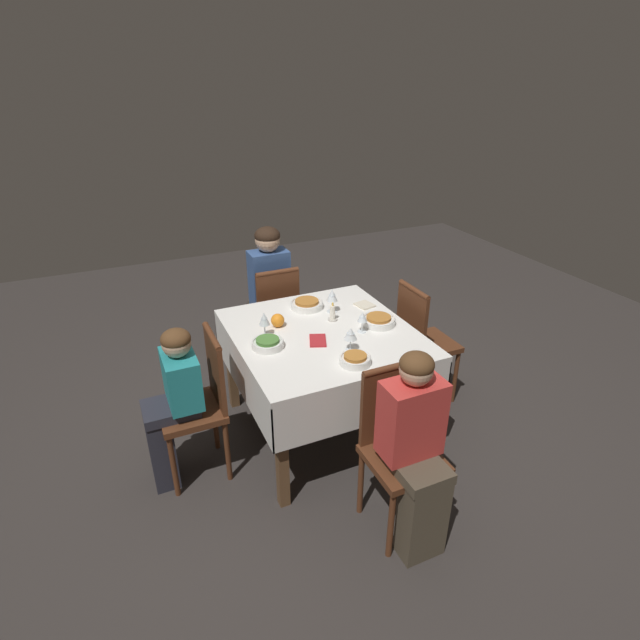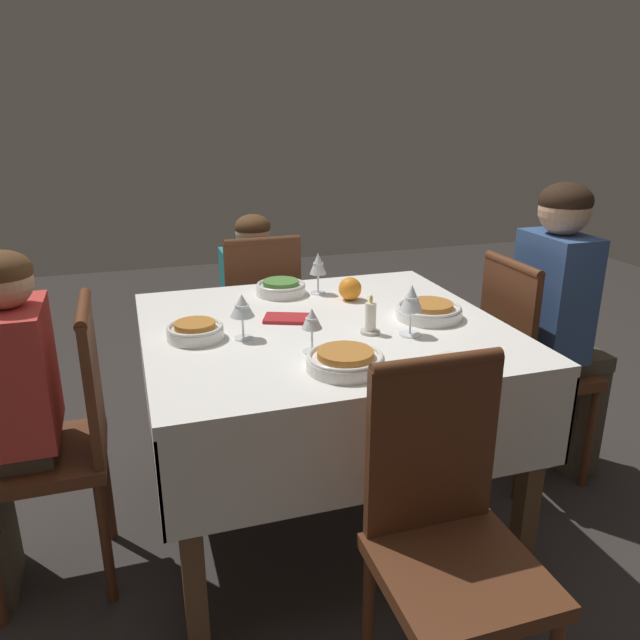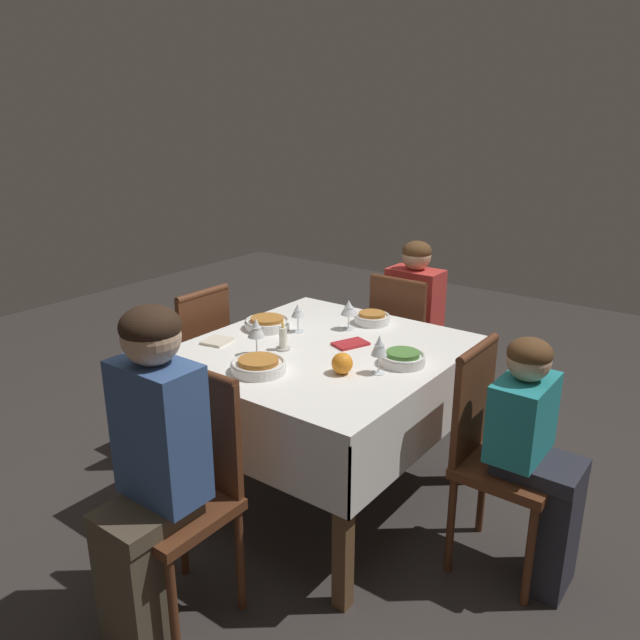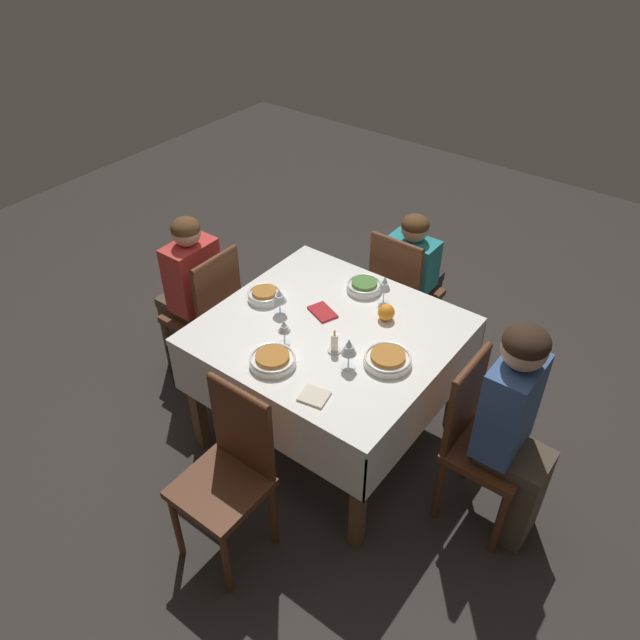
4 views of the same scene
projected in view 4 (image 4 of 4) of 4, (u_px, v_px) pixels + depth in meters
ground_plane at (328, 432)px, 3.58m from camera, size 8.00×8.00×0.00m
dining_table at (330, 344)px, 3.17m from camera, size 1.18×1.11×0.77m
chair_east at (480, 436)px, 2.88m from camera, size 0.37×0.37×0.93m
chair_west at (208, 311)px, 3.64m from camera, size 0.37×0.37×0.93m
chair_north at (401, 291)px, 3.79m from camera, size 0.37×0.37×0.93m
chair_south at (229, 469)px, 2.73m from camera, size 0.37×0.37×0.93m
person_adult_denim at (517, 426)px, 2.71m from camera, size 0.34×0.30×1.20m
person_child_red at (188, 290)px, 3.66m from camera, size 0.33×0.30×1.10m
person_child_teal at (415, 275)px, 3.88m from camera, size 0.30×0.33×0.99m
bowl_east at (388, 359)px, 2.89m from camera, size 0.23×0.23×0.06m
wine_glass_east at (349, 348)px, 2.82m from camera, size 0.07×0.07×0.17m
bowl_west at (264, 295)px, 3.29m from camera, size 0.18×0.18×0.06m
wine_glass_west at (279, 296)px, 3.15m from camera, size 0.08×0.08×0.15m
bowl_north at (364, 286)px, 3.36m from camera, size 0.19×0.19×0.06m
wine_glass_north at (384, 284)px, 3.22m from camera, size 0.07×0.07×0.16m
bowl_south at (273, 360)px, 2.89m from camera, size 0.22×0.22×0.06m
wine_glass_south at (284, 327)px, 2.96m from camera, size 0.06×0.06×0.14m
candle_centerpiece at (334, 344)px, 2.95m from camera, size 0.06×0.06×0.13m
orange_fruit at (386, 312)px, 3.15m from camera, size 0.09×0.09×0.09m
napkin_red_folded at (323, 312)px, 3.21m from camera, size 0.18×0.15×0.01m
napkin_spare_side at (314, 396)px, 2.73m from camera, size 0.14×0.13×0.01m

